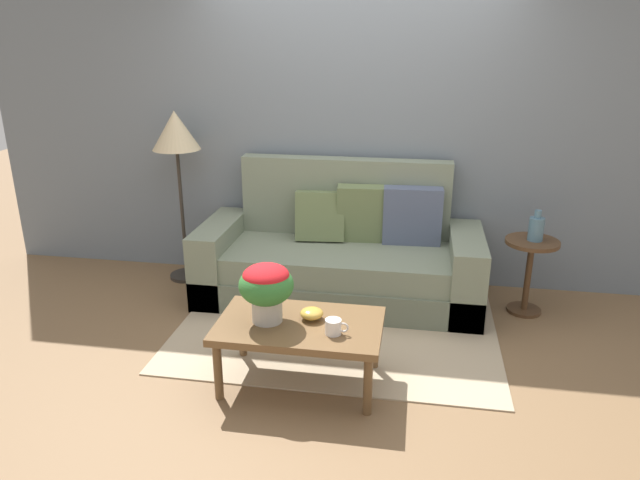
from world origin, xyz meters
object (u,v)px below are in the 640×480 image
floor_lamp (176,140)px  couch (342,258)px  snack_bowl (312,313)px  side_table (530,263)px  coffee_mug (334,327)px  potted_plant (266,286)px  table_vase (536,228)px  coffee_table (300,330)px

floor_lamp → couch: bearing=-6.0°
floor_lamp → snack_bowl: bearing=-45.3°
side_table → coffee_mug: bearing=-133.8°
side_table → potted_plant: (-1.71, -1.26, 0.24)m
couch → snack_bowl: bearing=-90.6°
side_table → potted_plant: potted_plant is taller
floor_lamp → table_vase: floor_lamp is taller
couch → coffee_table: couch is taller
couch → floor_lamp: floor_lamp is taller
side_table → coffee_mug: size_ratio=4.30×
coffee_table → table_vase: 2.00m
coffee_table → floor_lamp: 2.13m
potted_plant → table_vase: table_vase is taller
floor_lamp → side_table: bearing=-4.0°
side_table → floor_lamp: (-2.83, 0.20, 0.81)m
couch → table_vase: (1.45, -0.05, 0.35)m
side_table → coffee_table: bearing=-140.6°
side_table → floor_lamp: bearing=176.0°
coffee_table → potted_plant: size_ratio=2.75×
snack_bowl → couch: bearing=89.4°
couch → floor_lamp: bearing=174.0°
floor_lamp → table_vase: (2.85, -0.20, -0.53)m
side_table → table_vase: bearing=3.3°
potted_plant → table_vase: bearing=36.1°
coffee_table → floor_lamp: (-1.32, 1.45, 0.85)m
side_table → table_vase: 0.28m
potted_plant → table_vase: (1.72, 1.26, 0.04)m
couch → side_table: (1.44, -0.05, 0.08)m
snack_bowl → potted_plant: bearing=-166.0°
couch → table_vase: bearing=-2.1°
coffee_table → coffee_mug: (0.22, -0.10, 0.09)m
side_table → table_vase: (0.01, 0.00, 0.28)m
couch → coffee_mug: couch is taller
couch → floor_lamp: 1.66m
couch → coffee_table: (-0.08, -1.30, 0.03)m
side_table → floor_lamp: 2.95m
coffee_mug → couch: bearing=95.9°
floor_lamp → potted_plant: 1.93m
coffee_mug → snack_bowl: bearing=135.1°
coffee_table → snack_bowl: bearing=40.7°
floor_lamp → coffee_mug: 2.31m
floor_lamp → potted_plant: (1.12, -1.46, -0.57)m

